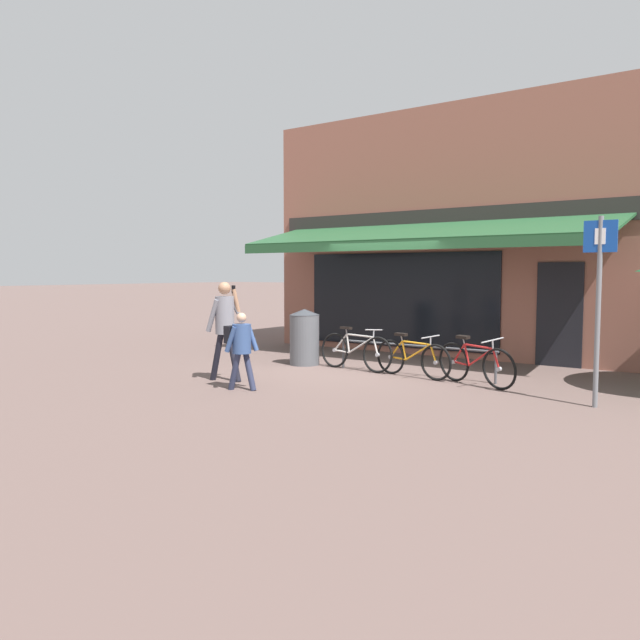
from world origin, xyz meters
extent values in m
plane|color=brown|center=(0.00, 0.00, 0.00)|extent=(160.00, 160.00, 0.00)
cube|color=#8E5647|center=(0.30, 4.14, 2.81)|extent=(8.91, 3.00, 5.62)
cube|color=black|center=(-0.68, 2.62, 1.25)|extent=(4.90, 0.04, 2.20)
cube|color=black|center=(2.97, 2.62, 1.05)|extent=(0.90, 0.04, 2.10)
cube|color=#282623|center=(0.30, 2.62, 3.09)|extent=(8.46, 0.06, 0.44)
cube|color=#23512D|center=(0.30, 1.65, 2.76)|extent=(8.02, 2.00, 0.50)
cube|color=#23512D|center=(0.30, 0.65, 2.44)|extent=(8.02, 0.03, 0.20)
cylinder|color=#47494F|center=(1.09, -0.03, 0.55)|extent=(3.22, 0.04, 0.04)
cylinder|color=#47494F|center=(-0.47, -0.03, 0.28)|extent=(0.04, 0.04, 0.55)
cylinder|color=#47494F|center=(2.65, -0.03, 0.28)|extent=(0.04, 0.04, 0.55)
torus|color=black|center=(0.43, -0.21, 0.35)|extent=(0.70, 0.17, 0.69)
cylinder|color=#9E9EA3|center=(0.43, -0.21, 0.35)|extent=(0.08, 0.07, 0.07)
torus|color=black|center=(-0.63, -0.09, 0.35)|extent=(0.70, 0.17, 0.69)
cylinder|color=#9E9EA3|center=(-0.63, -0.09, 0.35)|extent=(0.08, 0.07, 0.07)
cylinder|color=#BCB7B2|center=(0.03, -0.15, 0.50)|extent=(0.59, 0.07, 0.37)
cylinder|color=#BCB7B2|center=(-0.01, -0.13, 0.68)|extent=(0.65, 0.10, 0.05)
cylinder|color=#BCB7B2|center=(-0.30, -0.12, 0.51)|extent=(0.12, 0.08, 0.36)
cylinder|color=#BCB7B2|center=(-0.44, -0.11, 0.34)|extent=(0.37, 0.07, 0.05)
cylinder|color=#BCB7B2|center=(-0.48, -0.10, 0.51)|extent=(0.32, 0.04, 0.36)
cylinder|color=#BCB7B2|center=(0.37, -0.19, 0.51)|extent=(0.15, 0.08, 0.33)
cylinder|color=#9E9EA3|center=(-0.35, -0.09, 0.73)|extent=(0.06, 0.04, 0.11)
cube|color=black|center=(-0.36, -0.09, 0.80)|extent=(0.25, 0.13, 0.06)
cylinder|color=#9E9EA3|center=(0.32, -0.16, 0.74)|extent=(0.03, 0.04, 0.14)
cylinder|color=#9E9EA3|center=(0.32, -0.16, 0.81)|extent=(0.08, 0.52, 0.06)
torus|color=black|center=(1.69, -0.34, 0.32)|extent=(0.65, 0.17, 0.65)
cylinder|color=#9E9EA3|center=(1.69, -0.34, 0.32)|extent=(0.08, 0.07, 0.07)
torus|color=black|center=(0.69, -0.17, 0.32)|extent=(0.65, 0.17, 0.65)
cylinder|color=#9E9EA3|center=(0.69, -0.17, 0.32)|extent=(0.08, 0.07, 0.07)
cylinder|color=orange|center=(1.31, -0.28, 0.47)|extent=(0.56, 0.14, 0.35)
cylinder|color=orange|center=(1.28, -0.28, 0.64)|extent=(0.62, 0.14, 0.05)
cylinder|color=orange|center=(1.01, -0.23, 0.48)|extent=(0.11, 0.04, 0.34)
cylinder|color=orange|center=(0.87, -0.20, 0.32)|extent=(0.36, 0.09, 0.05)
cylinder|color=orange|center=(0.83, -0.20, 0.48)|extent=(0.31, 0.10, 0.34)
cylinder|color=orange|center=(1.64, -0.34, 0.48)|extent=(0.15, 0.05, 0.31)
cylinder|color=#9E9EA3|center=(0.95, -0.23, 0.69)|extent=(0.05, 0.03, 0.11)
cube|color=black|center=(0.94, -0.23, 0.76)|extent=(0.25, 0.14, 0.05)
cylinder|color=#9E9EA3|center=(1.58, -0.34, 0.70)|extent=(0.03, 0.03, 0.14)
cylinder|color=#9E9EA3|center=(1.58, -0.34, 0.77)|extent=(0.11, 0.52, 0.04)
torus|color=black|center=(2.90, -0.55, 0.34)|extent=(0.68, 0.34, 0.69)
cylinder|color=#9E9EA3|center=(2.90, -0.55, 0.34)|extent=(0.09, 0.09, 0.08)
torus|color=black|center=(1.97, -0.21, 0.34)|extent=(0.68, 0.34, 0.69)
cylinder|color=#9E9EA3|center=(1.97, -0.21, 0.34)|extent=(0.09, 0.09, 0.08)
cylinder|color=#B21E1E|center=(2.54, -0.43, 0.49)|extent=(0.52, 0.25, 0.37)
cylinder|color=#B21E1E|center=(2.50, -0.43, 0.67)|extent=(0.58, 0.24, 0.05)
cylinder|color=#B21E1E|center=(2.25, -0.33, 0.50)|extent=(0.12, 0.04, 0.36)
cylinder|color=#B21E1E|center=(2.13, -0.26, 0.33)|extent=(0.34, 0.15, 0.05)
cylinder|color=#B21E1E|center=(2.09, -0.27, 0.51)|extent=(0.28, 0.17, 0.36)
cylinder|color=#B21E1E|center=(2.84, -0.54, 0.50)|extent=(0.15, 0.04, 0.33)
cylinder|color=#9E9EA3|center=(2.20, -0.33, 0.73)|extent=(0.06, 0.03, 0.11)
cube|color=black|center=(2.18, -0.33, 0.80)|extent=(0.26, 0.18, 0.06)
cylinder|color=#9E9EA3|center=(2.78, -0.54, 0.73)|extent=(0.04, 0.05, 0.14)
cylinder|color=#9E9EA3|center=(2.78, -0.55, 0.80)|extent=(0.20, 0.50, 0.07)
cylinder|color=black|center=(-1.15, -2.44, 0.41)|extent=(0.35, 0.15, 0.86)
cylinder|color=black|center=(-1.42, -2.58, 0.41)|extent=(0.35, 0.15, 0.86)
cylinder|color=gray|center=(-1.29, -2.51, 1.15)|extent=(0.37, 0.37, 0.65)
sphere|color=#A87A5B|center=(-1.29, -2.51, 1.62)|extent=(0.22, 0.22, 0.22)
cylinder|color=gray|center=(-1.40, -2.69, 1.15)|extent=(0.29, 0.12, 0.58)
cylinder|color=gray|center=(-1.21, -2.32, 1.30)|extent=(0.21, 0.16, 0.28)
cylinder|color=#A87A5B|center=(-1.18, -2.33, 1.39)|extent=(0.15, 0.18, 0.44)
cube|color=black|center=(-1.20, -2.37, 1.60)|extent=(0.03, 0.07, 0.14)
cylinder|color=#282D47|center=(-0.37, -2.89, 0.30)|extent=(0.27, 0.11, 0.62)
cylinder|color=#282D47|center=(-0.55, -3.05, 0.30)|extent=(0.27, 0.11, 0.62)
cylinder|color=#334C7F|center=(-0.46, -2.97, 0.83)|extent=(0.32, 0.32, 0.47)
sphere|color=tan|center=(-0.46, -2.97, 1.17)|extent=(0.16, 0.16, 0.16)
cylinder|color=#334C7F|center=(-0.54, -3.14, 0.83)|extent=(0.23, 0.13, 0.43)
cylinder|color=#334C7F|center=(-0.38, -2.80, 0.83)|extent=(0.23, 0.13, 0.43)
cube|color=black|center=(-0.68, -2.96, 0.89)|extent=(0.15, 0.26, 0.28)
cylinder|color=#515459|center=(-1.33, -0.17, 0.51)|extent=(0.61, 0.61, 1.03)
cone|color=#33353A|center=(-1.33, -0.17, 1.09)|extent=(0.62, 0.62, 0.12)
cylinder|color=slate|center=(4.45, -0.99, 1.34)|extent=(0.07, 0.07, 2.67)
cube|color=#14429E|center=(4.45, -1.00, 2.39)|extent=(0.44, 0.02, 0.44)
cube|color=white|center=(4.45, -1.02, 2.39)|extent=(0.14, 0.01, 0.22)
camera|label=1|loc=(6.39, -10.28, 1.90)|focal=35.00mm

